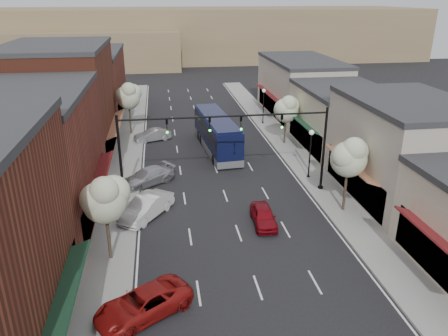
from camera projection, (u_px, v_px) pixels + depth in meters
name	position (u px, v px, depth m)	size (l,w,h in m)	color
ground	(244.00, 249.00, 27.87)	(160.00, 160.00, 0.00)	black
sidewalk_left	(127.00, 156.00, 43.69)	(2.80, 73.00, 0.15)	gray
sidewalk_right	(289.00, 148.00, 45.99)	(2.80, 73.00, 0.15)	gray
curb_left	(141.00, 155.00, 43.88)	(0.25, 73.00, 0.17)	gray
curb_right	(276.00, 148.00, 45.80)	(0.25, 73.00, 0.17)	gray
bldg_left_midnear	(24.00, 160.00, 29.71)	(10.14, 14.10, 9.40)	brown
bldg_left_midfar	(62.00, 102.00, 42.29)	(10.14, 14.10, 10.90)	brown
bldg_left_far	(87.00, 84.00, 57.45)	(10.14, 18.10, 8.40)	brown
bldg_right_midnear	(404.00, 150.00, 33.82)	(9.14, 12.10, 7.90)	#AC9F93
bldg_right_midfar	(342.00, 119.00, 45.12)	(9.14, 12.10, 6.40)	beige
bldg_right_far	(300.00, 87.00, 57.80)	(9.14, 16.10, 7.40)	#AC9F93
hill_far	(176.00, 34.00, 108.33)	(120.00, 30.00, 12.00)	#7A6647
hill_near	(63.00, 49.00, 94.62)	(50.00, 20.00, 8.00)	#7A6647
signal_mast_right	(296.00, 138.00, 34.28)	(8.22, 0.46, 7.00)	black
signal_mast_left	(151.00, 145.00, 32.74)	(8.22, 0.46, 7.00)	black
tree_right_near	(350.00, 156.00, 30.99)	(2.85, 2.65, 5.95)	#47382B
tree_right_far	(287.00, 108.00, 45.86)	(2.85, 2.65, 5.43)	#47382B
tree_left_near	(105.00, 198.00, 25.12)	(2.85, 2.65, 5.69)	#47382B
tree_left_far	(129.00, 95.00, 48.87)	(2.85, 2.65, 6.13)	#47382B
lamp_post_near	(311.00, 146.00, 37.48)	(0.44, 0.44, 4.44)	black
lamp_post_far	(264.00, 100.00, 53.55)	(0.44, 0.44, 4.44)	black
coach_bus	(217.00, 133.00, 44.90)	(3.58, 11.96, 3.60)	#0C1133
red_hatchback	(263.00, 216.00, 30.63)	(1.54, 3.83, 1.31)	maroon
parked_car_a	(143.00, 304.00, 21.86)	(2.31, 5.01, 1.39)	maroon
parked_car_b	(146.00, 207.00, 31.57)	(1.71, 4.89, 1.61)	silver
parked_car_c	(148.00, 177.00, 37.09)	(1.97, 4.86, 1.41)	#A6A7AC
parked_car_e	(152.00, 135.00, 48.17)	(1.40, 4.01, 1.32)	#A5A5AA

